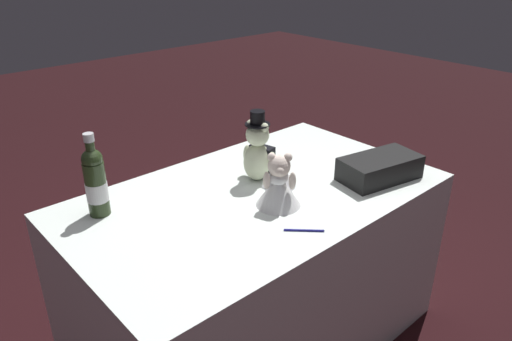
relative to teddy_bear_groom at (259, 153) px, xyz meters
name	(u,v)px	position (x,y,z in m)	size (l,w,h in m)	color
ground_plane	(256,335)	(0.10, 0.09, -0.87)	(12.00, 12.00, 0.00)	black
reception_table	(256,269)	(0.10, 0.09, -0.50)	(1.51, 0.90, 0.75)	white
teddy_bear_groom	(259,153)	(0.00, 0.00, 0.00)	(0.16, 0.16, 0.30)	beige
teddy_bear_bride	(279,181)	(0.09, 0.21, -0.03)	(0.21, 0.22, 0.21)	white
champagne_bottle	(95,181)	(0.64, -0.17, 0.02)	(0.08, 0.08, 0.32)	#29391D
signing_pen	(305,230)	(0.16, 0.42, -0.11)	(0.11, 0.11, 0.01)	navy
gift_case_black	(380,168)	(-0.38, 0.34, -0.07)	(0.37, 0.24, 0.10)	black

